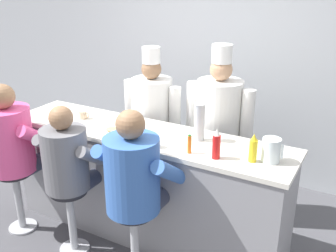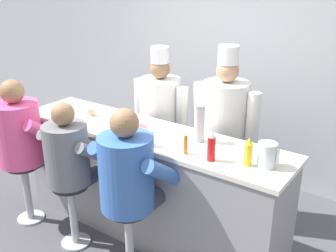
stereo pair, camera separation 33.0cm
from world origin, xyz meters
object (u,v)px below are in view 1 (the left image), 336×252
diner_seated_blue (135,177)px  cook_in_whites_near (152,120)px  cereal_bowl (137,131)px  coffee_mug_blue (133,137)px  mustard_bottle_yellow (253,149)px  water_pitcher_clear (271,150)px  diner_seated_pink (13,142)px  coffee_mug_tan (83,115)px  cup_stack_steel (199,122)px  hot_sauce_bottle_orange (189,144)px  cook_in_whites_far (218,126)px  ketchup_bottle_red (216,145)px  breakfast_plate (112,131)px  diner_seated_grey (69,163)px  napkin_dispenser_chrome (148,139)px

diner_seated_blue → cook_in_whites_near: bearing=115.1°
cereal_bowl → coffee_mug_blue: coffee_mug_blue is taller
coffee_mug_blue → mustard_bottle_yellow: bearing=7.0°
water_pitcher_clear → diner_seated_pink: diner_seated_pink is taller
coffee_mug_tan → diner_seated_pink: diner_seated_pink is taller
coffee_mug_tan → cup_stack_steel: size_ratio=0.36×
hot_sauce_bottle_orange → cook_in_whites_far: (-0.09, 0.83, -0.15)m
diner_seated_pink → cereal_bowl: bearing=23.9°
ketchup_bottle_red → coffee_mug_blue: ketchup_bottle_red is taller
mustard_bottle_yellow → coffee_mug_blue: 1.00m
diner_seated_blue → cereal_bowl: bearing=121.0°
ketchup_bottle_red → cereal_bowl: (-0.80, 0.12, -0.09)m
breakfast_plate → cook_in_whites_far: bearing=49.1°
cook_in_whites_far → mustard_bottle_yellow: bearing=-52.2°
coffee_mug_tan → cook_in_whites_far: cook_in_whites_far is taller
cup_stack_steel → cook_in_whites_far: 0.61m
ketchup_bottle_red → diner_seated_pink: diner_seated_pink is taller
diner_seated_blue → mustard_bottle_yellow: bearing=29.1°
cereal_bowl → cook_in_whites_near: bearing=110.2°
diner_seated_pink → coffee_mug_tan: bearing=53.2°
diner_seated_grey → cook_in_whites_near: cook_in_whites_near is taller
breakfast_plate → cook_in_whites_far: 1.05m
mustard_bottle_yellow → hot_sauce_bottle_orange: 0.49m
cup_stack_steel → cook_in_whites_far: cook_in_whites_far is taller
coffee_mug_blue → napkin_dispenser_chrome: size_ratio=1.03×
water_pitcher_clear → napkin_dispenser_chrome: size_ratio=1.41×
cook_in_whites_near → cereal_bowl: bearing=-69.8°
water_pitcher_clear → coffee_mug_blue: size_ratio=1.38×
hot_sauce_bottle_orange → diner_seated_pink: (-1.64, -0.33, -0.21)m
napkin_dispenser_chrome → diner_seated_blue: diner_seated_blue is taller
mustard_bottle_yellow → hot_sauce_bottle_orange: bearing=-168.5°
cook_in_whites_far → cup_stack_steel: bearing=-85.0°
coffee_mug_blue → napkin_dispenser_chrome: napkin_dispenser_chrome is taller
mustard_bottle_yellow → water_pitcher_clear: size_ratio=1.20×
napkin_dispenser_chrome → breakfast_plate: bearing=168.1°
cereal_bowl → diner_seated_grey: (-0.39, -0.48, -0.20)m
diner_seated_blue → cook_in_whites_far: 1.18m
hot_sauce_bottle_orange → diner_seated_grey: size_ratio=0.11×
hot_sauce_bottle_orange → coffee_mug_tan: hot_sauce_bottle_orange is taller
diner_seated_pink → cook_in_whites_far: (1.55, 1.16, 0.06)m
mustard_bottle_yellow → coffee_mug_tan: mustard_bottle_yellow is taller
mustard_bottle_yellow → cook_in_whites_far: 0.95m
cereal_bowl → diner_seated_pink: 1.17m
breakfast_plate → cook_in_whites_near: (-0.03, 0.73, -0.13)m
cereal_bowl → cook_in_whites_far: bearing=54.9°
cereal_bowl → cook_in_whites_near: size_ratio=0.08×
coffee_mug_tan → cup_stack_steel: (1.20, 0.07, 0.12)m
diner_seated_grey → diner_seated_blue: diner_seated_blue is taller
cook_in_whites_far → coffee_mug_tan: bearing=-151.3°
diner_seated_grey → cook_in_whites_near: bearing=81.9°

